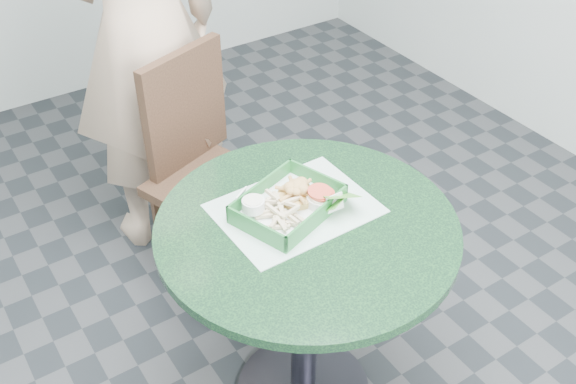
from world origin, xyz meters
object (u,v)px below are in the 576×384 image
food_basket (288,213)px  crab_sandwich (301,197)px  dining_chair (200,157)px  cafe_table (306,272)px  sauce_ramekin (253,202)px

food_basket → crab_sandwich: size_ratio=2.59×
food_basket → crab_sandwich: (0.05, 0.01, 0.03)m
dining_chair → cafe_table: bearing=-112.5°
cafe_table → dining_chair: size_ratio=0.93×
food_basket → crab_sandwich: bearing=7.8°
food_basket → sauce_ramekin: size_ratio=4.51×
dining_chair → food_basket: size_ratio=3.20×
cafe_table → dining_chair: bearing=87.1°
sauce_ramekin → crab_sandwich: bearing=-22.0°
dining_chair → food_basket: 0.74m
cafe_table → sauce_ramekin: bearing=126.9°
crab_sandwich → dining_chair: bearing=89.5°
crab_sandwich → sauce_ramekin: bearing=158.0°
sauce_ramekin → cafe_table: bearing=-53.1°
dining_chair → crab_sandwich: (-0.01, -0.69, 0.27)m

